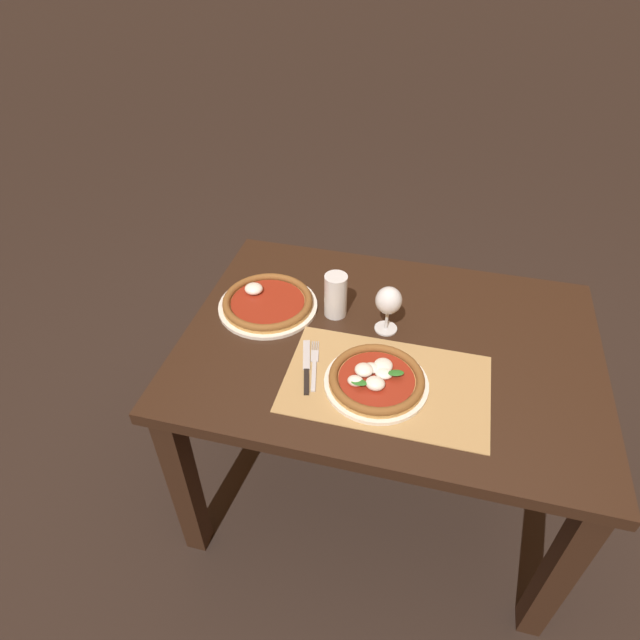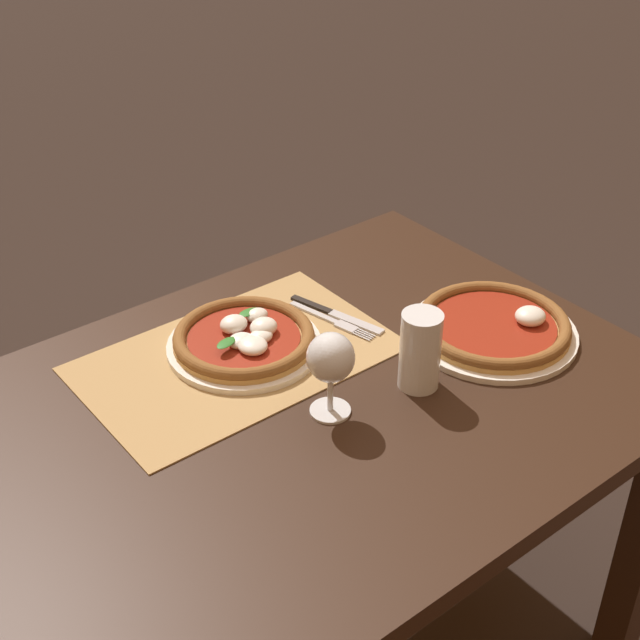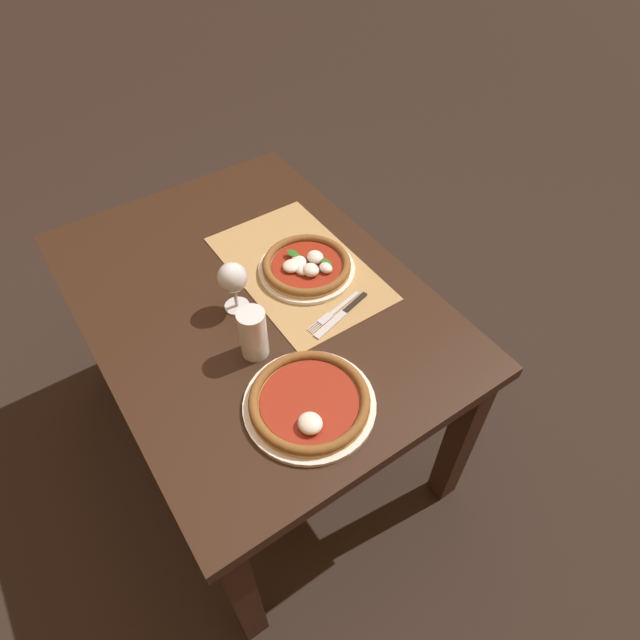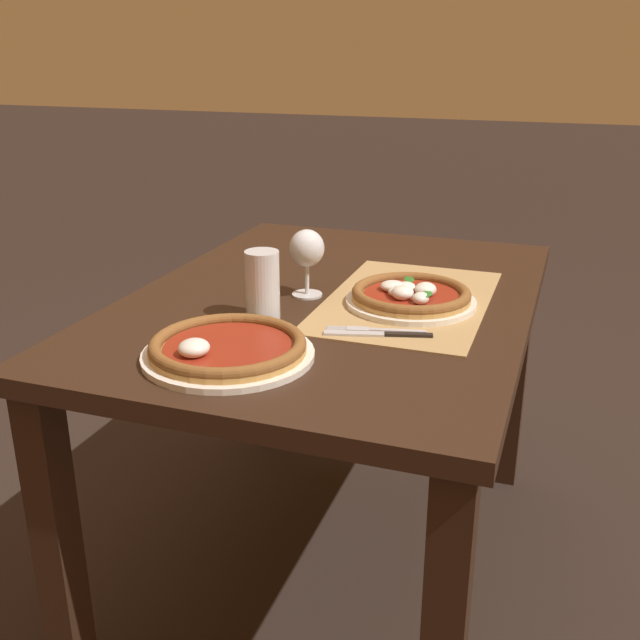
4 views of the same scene
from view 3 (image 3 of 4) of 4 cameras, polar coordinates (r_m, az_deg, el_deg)
name	(u,v)px [view 3 (image 3 of 4)]	position (r m, az deg, el deg)	size (l,w,h in m)	color
ground_plane	(269,427)	(2.13, -5.46, -11.32)	(24.00, 24.00, 0.00)	black
dining_table	(254,320)	(1.62, -7.05, 0.04)	(1.24, 0.89, 0.74)	black
paper_placemat	(298,268)	(1.61, -2.34, 5.60)	(0.56, 0.35, 0.00)	#A88451
pizza_near	(307,266)	(1.58, -1.42, 5.78)	(0.29, 0.29, 0.05)	silver
pizza_far	(309,402)	(1.28, -1.13, -8.75)	(0.32, 0.32, 0.05)	silver
wine_glass	(233,280)	(1.44, -9.31, 4.28)	(0.08, 0.08, 0.16)	silver
pint_glass	(253,334)	(1.35, -7.13, -1.51)	(0.07, 0.07, 0.15)	silver
fork	(334,312)	(1.48, 1.50, 0.87)	(0.06, 0.20, 0.00)	#B7B7BC
knife	(341,315)	(1.47, 2.30, 0.56)	(0.07, 0.21, 0.01)	black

